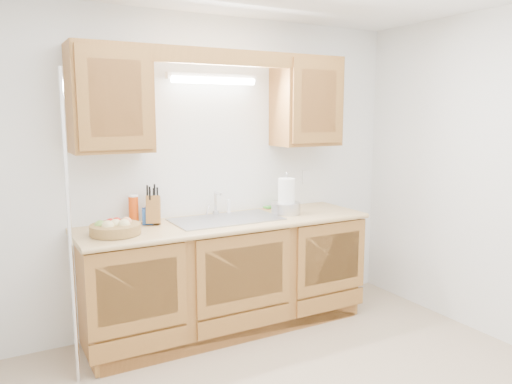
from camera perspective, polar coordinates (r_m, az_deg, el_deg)
room at (r=2.84m, az=6.99°, el=-0.73°), size 3.52×3.50×2.50m
base_cabinets at (r=4.04m, az=-3.34°, el=-9.59°), size 2.20×0.60×0.86m
countertop at (r=3.91m, az=-3.30°, el=-3.53°), size 2.30×0.63×0.04m
upper_cabinet_left at (r=3.69m, az=-16.38°, el=10.16°), size 0.55×0.33×0.75m
upper_cabinet_right at (r=4.37m, az=5.75°, el=10.23°), size 0.55×0.33×0.75m
valance at (r=3.85m, az=-3.51°, el=15.14°), size 2.20×0.05×0.12m
fluorescent_fixture at (r=4.04m, az=-4.90°, el=12.79°), size 0.76×0.08×0.08m
sink at (r=3.94m, az=-3.43°, el=-4.20°), size 0.84×0.46×0.36m
wire_shelf_pole at (r=3.31m, az=-20.51°, el=-4.26°), size 0.03×0.03×2.00m
outlet_plate at (r=4.60m, az=5.75°, el=1.73°), size 0.08×0.01×0.12m
fruit_basket at (r=3.57m, az=-15.79°, el=-3.95°), size 0.40×0.40×0.11m
knife_block at (r=3.84m, az=-11.65°, el=-1.95°), size 0.16×0.20×0.31m
orange_canister at (r=3.86m, az=-13.81°, el=-1.96°), size 0.09×0.09×0.22m
soap_bottle at (r=3.84m, az=-12.30°, el=-2.29°), size 0.10×0.10×0.18m
sponge at (r=4.37m, az=1.65°, el=-1.80°), size 0.11×0.07×0.02m
paper_towel at (r=4.13m, az=3.50°, el=-0.50°), size 0.17×0.17×0.35m
apple_bowl at (r=4.15m, az=3.46°, el=-1.75°), size 0.29×0.29×0.13m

